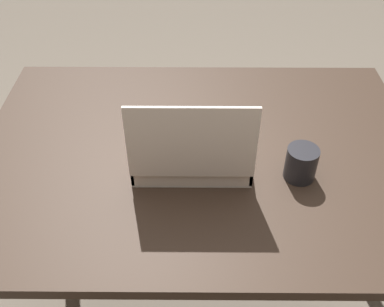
% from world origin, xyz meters
% --- Properties ---
extents(ground_plane, '(8.00, 8.00, 0.00)m').
position_xyz_m(ground_plane, '(0.00, 0.00, 0.00)').
color(ground_plane, '#6B6054').
extents(dining_table, '(1.27, 0.91, 0.75)m').
position_xyz_m(dining_table, '(0.00, 0.00, 0.66)').
color(dining_table, '#38281E').
rests_on(dining_table, ground_plane).
extents(donut_box, '(0.31, 0.23, 0.26)m').
position_xyz_m(donut_box, '(0.02, 0.06, 0.80)').
color(donut_box, silver).
rests_on(donut_box, dining_table).
extents(coffee_mug, '(0.08, 0.08, 0.09)m').
position_xyz_m(coffee_mug, '(-0.26, 0.11, 0.80)').
color(coffee_mug, '#232328').
rests_on(coffee_mug, dining_table).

